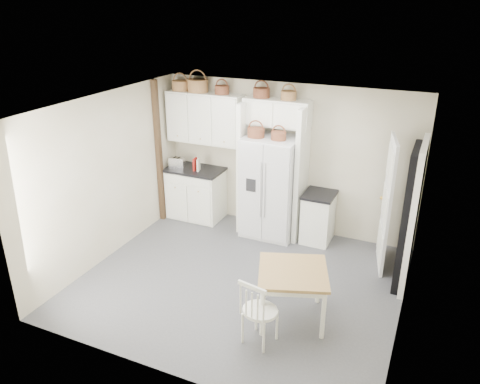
% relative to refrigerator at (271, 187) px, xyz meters
% --- Properties ---
extents(floor, '(4.50, 4.50, 0.00)m').
position_rel_refrigerator_xyz_m(floor, '(0.15, -1.63, -0.88)').
color(floor, '#454547').
rests_on(floor, ground).
extents(ceiling, '(4.50, 4.50, 0.00)m').
position_rel_refrigerator_xyz_m(ceiling, '(0.15, -1.63, 1.72)').
color(ceiling, white).
rests_on(ceiling, wall_back).
extents(wall_back, '(4.50, 0.00, 4.50)m').
position_rel_refrigerator_xyz_m(wall_back, '(0.15, 0.37, 0.42)').
color(wall_back, '#B9AD8B').
rests_on(wall_back, floor).
extents(wall_left, '(0.00, 4.00, 4.00)m').
position_rel_refrigerator_xyz_m(wall_left, '(-2.10, -1.63, 0.42)').
color(wall_left, '#B9AD8B').
rests_on(wall_left, floor).
extents(wall_right, '(0.00, 4.00, 4.00)m').
position_rel_refrigerator_xyz_m(wall_right, '(2.40, -1.63, 0.42)').
color(wall_right, '#B9AD8B').
rests_on(wall_right, floor).
extents(refrigerator, '(0.91, 0.73, 1.76)m').
position_rel_refrigerator_xyz_m(refrigerator, '(0.00, 0.00, 0.00)').
color(refrigerator, silver).
rests_on(refrigerator, floor).
extents(base_cab_left, '(1.00, 0.63, 0.93)m').
position_rel_refrigerator_xyz_m(base_cab_left, '(-1.51, 0.07, -0.42)').
color(base_cab_left, white).
rests_on(base_cab_left, floor).
extents(base_cab_right, '(0.47, 0.57, 0.83)m').
position_rel_refrigerator_xyz_m(base_cab_right, '(0.84, 0.07, -0.46)').
color(base_cab_right, white).
rests_on(base_cab_right, floor).
extents(dining_table, '(1.09, 1.09, 0.72)m').
position_rel_refrigerator_xyz_m(dining_table, '(1.10, -2.12, -0.52)').
color(dining_table, brown).
rests_on(dining_table, floor).
extents(windsor_chair, '(0.50, 0.47, 0.89)m').
position_rel_refrigerator_xyz_m(windsor_chair, '(0.89, -2.71, -0.44)').
color(windsor_chair, white).
rests_on(windsor_chair, floor).
extents(counter_left, '(1.04, 0.68, 0.04)m').
position_rel_refrigerator_xyz_m(counter_left, '(-1.51, 0.07, 0.07)').
color(counter_left, black).
rests_on(counter_left, base_cab_left).
extents(counter_right, '(0.51, 0.61, 0.04)m').
position_rel_refrigerator_xyz_m(counter_right, '(0.84, 0.07, -0.03)').
color(counter_right, black).
rests_on(counter_right, base_cab_right).
extents(toaster, '(0.30, 0.21, 0.19)m').
position_rel_refrigerator_xyz_m(toaster, '(-1.85, -0.01, 0.19)').
color(toaster, silver).
rests_on(toaster, counter_left).
extents(cookbook_red, '(0.06, 0.16, 0.23)m').
position_rel_refrigerator_xyz_m(cookbook_red, '(-1.47, -0.01, 0.21)').
color(cookbook_red, maroon).
rests_on(cookbook_red, counter_left).
extents(cookbook_cream, '(0.07, 0.15, 0.22)m').
position_rel_refrigerator_xyz_m(cookbook_cream, '(-1.40, -0.01, 0.20)').
color(cookbook_cream, beige).
rests_on(cookbook_cream, counter_left).
extents(basket_upper_a, '(0.31, 0.31, 0.17)m').
position_rel_refrigerator_xyz_m(basket_upper_a, '(-1.82, 0.20, 1.56)').
color(basket_upper_a, brown).
rests_on(basket_upper_a, upper_cabinet).
extents(basket_upper_b, '(0.37, 0.37, 0.22)m').
position_rel_refrigerator_xyz_m(basket_upper_b, '(-1.47, 0.20, 1.58)').
color(basket_upper_b, brown).
rests_on(basket_upper_b, upper_cabinet).
extents(basket_upper_c, '(0.25, 0.25, 0.14)m').
position_rel_refrigerator_xyz_m(basket_upper_c, '(-1.01, 0.20, 1.54)').
color(basket_upper_c, maroon).
rests_on(basket_upper_c, upper_cabinet).
extents(basket_bridge_a, '(0.28, 0.28, 0.16)m').
position_rel_refrigerator_xyz_m(basket_bridge_a, '(-0.28, 0.20, 1.55)').
color(basket_bridge_a, maroon).
rests_on(basket_bridge_a, bridge_cabinet).
extents(basket_bridge_b, '(0.25, 0.25, 0.15)m').
position_rel_refrigerator_xyz_m(basket_bridge_b, '(0.19, 0.20, 1.54)').
color(basket_bridge_b, brown).
rests_on(basket_bridge_b, bridge_cabinet).
extents(basket_fridge_a, '(0.29, 0.29, 0.15)m').
position_rel_refrigerator_xyz_m(basket_fridge_a, '(-0.25, -0.10, 0.96)').
color(basket_fridge_a, maroon).
rests_on(basket_fridge_a, refrigerator).
extents(basket_fridge_b, '(0.25, 0.25, 0.13)m').
position_rel_refrigerator_xyz_m(basket_fridge_b, '(0.14, -0.10, 0.95)').
color(basket_fridge_b, maroon).
rests_on(basket_fridge_b, refrigerator).
extents(upper_cabinet, '(1.40, 0.34, 0.90)m').
position_rel_refrigerator_xyz_m(upper_cabinet, '(-1.35, 0.20, 1.02)').
color(upper_cabinet, white).
rests_on(upper_cabinet, wall_back).
extents(bridge_cabinet, '(1.12, 0.34, 0.45)m').
position_rel_refrigerator_xyz_m(bridge_cabinet, '(-0.00, 0.20, 1.25)').
color(bridge_cabinet, white).
rests_on(bridge_cabinet, wall_back).
extents(fridge_panel_left, '(0.08, 0.60, 2.30)m').
position_rel_refrigerator_xyz_m(fridge_panel_left, '(-0.51, 0.07, 0.27)').
color(fridge_panel_left, white).
rests_on(fridge_panel_left, floor).
extents(fridge_panel_right, '(0.08, 0.60, 2.30)m').
position_rel_refrigerator_xyz_m(fridge_panel_right, '(0.51, 0.07, 0.27)').
color(fridge_panel_right, white).
rests_on(fridge_panel_right, floor).
extents(trim_post, '(0.09, 0.09, 2.60)m').
position_rel_refrigerator_xyz_m(trim_post, '(-2.05, -0.28, 0.42)').
color(trim_post, '#422E1C').
rests_on(trim_post, floor).
extents(doorway_void, '(0.18, 0.85, 2.05)m').
position_rel_refrigerator_xyz_m(doorway_void, '(2.31, -0.63, 0.15)').
color(doorway_void, black).
rests_on(doorway_void, floor).
extents(door_slab, '(0.21, 0.79, 2.05)m').
position_rel_refrigerator_xyz_m(door_slab, '(1.95, -0.29, 0.15)').
color(door_slab, white).
rests_on(door_slab, floor).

